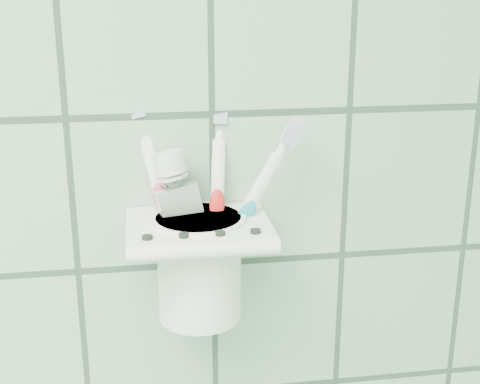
% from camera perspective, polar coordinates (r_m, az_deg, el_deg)
% --- Properties ---
extents(holder_bracket, '(0.13, 0.10, 0.04)m').
position_cam_1_polar(holder_bracket, '(0.60, -3.58, -3.30)').
color(holder_bracket, white).
rests_on(holder_bracket, wall_back).
extents(cup, '(0.09, 0.09, 0.10)m').
position_cam_1_polar(cup, '(0.62, -3.50, -6.07)').
color(cup, white).
rests_on(cup, holder_bracket).
extents(toothbrush_pink, '(0.05, 0.06, 0.20)m').
position_cam_1_polar(toothbrush_pink, '(0.60, -4.50, -0.97)').
color(toothbrush_pink, white).
rests_on(toothbrush_pink, cup).
extents(toothbrush_blue, '(0.03, 0.08, 0.19)m').
position_cam_1_polar(toothbrush_blue, '(0.58, -2.45, -1.80)').
color(toothbrush_blue, white).
rests_on(toothbrush_blue, cup).
extents(toothbrush_orange, '(0.09, 0.02, 0.19)m').
position_cam_1_polar(toothbrush_orange, '(0.60, -4.23, -1.00)').
color(toothbrush_orange, white).
rests_on(toothbrush_orange, cup).
extents(toothpaste_tube, '(0.06, 0.04, 0.16)m').
position_cam_1_polar(toothpaste_tube, '(0.61, -3.33, -2.25)').
color(toothpaste_tube, silver).
rests_on(toothpaste_tube, cup).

